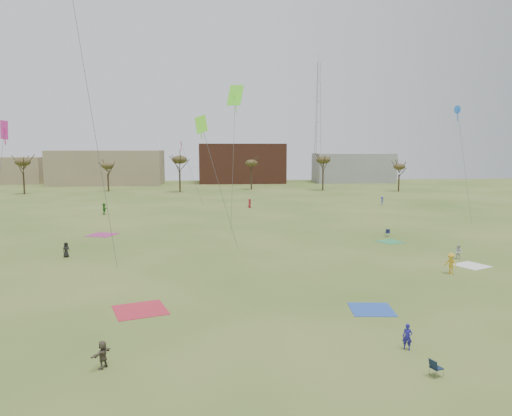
{
  "coord_description": "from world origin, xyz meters",
  "views": [
    {
      "loc": [
        -3.76,
        -30.73,
        10.91
      ],
      "look_at": [
        0.0,
        12.0,
        5.5
      ],
      "focal_mm": 33.83,
      "sensor_mm": 36.0,
      "label": 1
    }
  ],
  "objects": [
    {
      "name": "blanket_olive",
      "position": [
        16.59,
        22.74,
        0.0
      ],
      "size": [
        3.3,
        3.3,
        0.03
      ],
      "primitive_type": "cube",
      "rotation": [
        0.0,
        0.0,
        0.35
      ],
      "color": "#349155",
      "rests_on": "ground"
    },
    {
      "name": "flyer_far_b",
      "position": [
        2.7,
        56.09,
        0.83
      ],
      "size": [
        0.83,
        0.96,
        1.65
      ],
      "primitive_type": "imported",
      "rotation": [
        0.0,
        0.0,
        1.12
      ],
      "color": "maroon",
      "rests_on": "ground"
    },
    {
      "name": "blanket_plum",
      "position": [
        -17.76,
        30.25,
        0.0
      ],
      "size": [
        4.0,
        4.0,
        0.03
      ],
      "primitive_type": "cube",
      "rotation": [
        0.0,
        0.0,
        2.81
      ],
      "color": "#A23273",
      "rests_on": "ground"
    },
    {
      "name": "building_tan",
      "position": [
        -35.0,
        115.0,
        5.0
      ],
      "size": [
        32.0,
        14.0,
        10.0
      ],
      "primitive_type": "cube",
      "color": "#937F60",
      "rests_on": "ground"
    },
    {
      "name": "flyer_mid_a",
      "position": [
        -18.52,
        17.91,
        0.76
      ],
      "size": [
        0.88,
        0.85,
        1.52
      ],
      "primitive_type": "imported",
      "rotation": [
        0.0,
        0.0,
        0.72
      ],
      "color": "black",
      "rests_on": "ground"
    },
    {
      "name": "spectator_fore_c",
      "position": [
        -9.35,
        -7.36,
        0.7
      ],
      "size": [
        1.02,
        1.34,
        1.41
      ],
      "primitive_type": "imported",
      "rotation": [
        0.0,
        0.0,
        4.18
      ],
      "color": "brown",
      "rests_on": "ground"
    },
    {
      "name": "building_grey",
      "position": [
        40.0,
        118.0,
        4.5
      ],
      "size": [
        24.0,
        12.0,
        9.0
      ],
      "primitive_type": "cube",
      "color": "gray",
      "rests_on": "ground"
    },
    {
      "name": "flyer_near_right",
      "position": [
        6.61,
        -6.54,
        0.72
      ],
      "size": [
        0.62,
        0.57,
        1.43
      ],
      "primitive_type": "imported",
      "rotation": [
        0.0,
        0.0,
        5.71
      ],
      "color": "navy",
      "rests_on": "ground"
    },
    {
      "name": "camp_chair_center",
      "position": [
        6.77,
        -9.65,
        0.26
      ],
      "size": [
        0.69,
        0.66,
        0.87
      ],
      "rotation": [
        0.0,
        0.0,
        1.93
      ],
      "color": "#132035",
      "rests_on": "ground"
    },
    {
      "name": "blanket_blue",
      "position": [
        6.8,
        -0.06,
        0.0
      ],
      "size": [
        3.11,
        3.11,
        0.03
      ],
      "primitive_type": "cube",
      "rotation": [
        0.0,
        0.0,
        3.04
      ],
      "color": "blue",
      "rests_on": "ground"
    },
    {
      "name": "ground",
      "position": [
        0.0,
        0.0,
        0.0
      ],
      "size": [
        260.0,
        260.0,
        0.0
      ],
      "primitive_type": "plane",
      "color": "#385A1C",
      "rests_on": "ground"
    },
    {
      "name": "flyer_far_c",
      "position": [
        28.24,
        58.27,
        0.78
      ],
      "size": [
        1.0,
        1.16,
        1.55
      ],
      "primitive_type": "imported",
      "rotation": [
        0.0,
        0.0,
        4.2
      ],
      "color": "#222E9F",
      "rests_on": "ground"
    },
    {
      "name": "kites_aloft",
      "position": [
        -2.07,
        11.09,
        19.22
      ],
      "size": [
        66.51,
        64.65,
        26.72
      ],
      "color": "#EF4B70",
      "rests_on": "ground"
    },
    {
      "name": "building_brick",
      "position": [
        5.0,
        120.0,
        6.0
      ],
      "size": [
        26.0,
        16.0,
        12.0
      ],
      "primitive_type": "cube",
      "color": "brown",
      "rests_on": "ground"
    },
    {
      "name": "spectator_mid_e",
      "position": [
        20.11,
        13.67,
        0.71
      ],
      "size": [
        0.87,
        0.87,
        1.42
      ],
      "primitive_type": "imported",
      "rotation": [
        0.0,
        0.0,
        5.51
      ],
      "color": "#BEBEBE",
      "rests_on": "ground"
    },
    {
      "name": "flyer_mid_b",
      "position": [
        16.66,
        8.47,
        0.92
      ],
      "size": [
        1.17,
        1.37,
        1.83
      ],
      "primitive_type": "imported",
      "rotation": [
        0.0,
        0.0,
        5.22
      ],
      "color": "gold",
      "rests_on": "ground"
    },
    {
      "name": "blanket_cream",
      "position": [
        20.0,
        10.98,
        0.0
      ],
      "size": [
        3.51,
        3.51,
        0.03
      ],
      "primitive_type": "cube",
      "rotation": [
        0.0,
        0.0,
        2.02
      ],
      "color": "white",
      "rests_on": "ground"
    },
    {
      "name": "flyer_far_a",
      "position": [
        -21.67,
        49.28,
        0.94
      ],
      "size": [
        1.21,
        1.81,
        1.87
      ],
      "primitive_type": "imported",
      "rotation": [
        0.0,
        0.0,
        1.99
      ],
      "color": "#337828",
      "rests_on": "ground"
    },
    {
      "name": "building_tan_west",
      "position": [
        -65.0,
        122.0,
        4.0
      ],
      "size": [
        20.0,
        12.0,
        8.0
      ],
      "primitive_type": "cube",
      "color": "#937F60",
      "rests_on": "ground"
    },
    {
      "name": "camp_chair_right",
      "position": [
        17.51,
        26.14,
        0.26
      ],
      "size": [
        0.73,
        0.74,
        0.87
      ],
      "rotation": [
        0.0,
        0.0,
        5.65
      ],
      "color": "#15183B",
      "rests_on": "ground"
    },
    {
      "name": "radio_tower",
      "position": [
        30.0,
        125.0,
        19.21
      ],
      "size": [
        1.51,
        1.72,
        41.0
      ],
      "color": "#9EA3A8",
      "rests_on": "ground"
    },
    {
      "name": "blanket_red",
      "position": [
        -8.8,
        1.21,
        0.0
      ],
      "size": [
        4.25,
        4.25,
        0.03
      ],
      "primitive_type": "cube",
      "rotation": [
        0.0,
        0.0,
        0.33
      ],
      "color": "red",
      "rests_on": "ground"
    },
    {
      "name": "tree_line",
      "position": [
        -2.85,
        79.12,
        7.09
      ],
      "size": [
        117.44,
        49.32,
        8.91
      ],
      "color": "#3A2B1E",
      "rests_on": "ground"
    }
  ]
}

